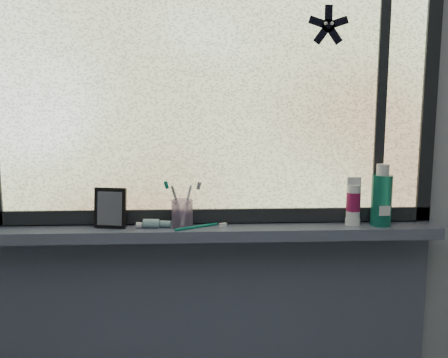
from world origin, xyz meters
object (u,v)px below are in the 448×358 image
object	(u,v)px
mouthwash_bottle	(382,195)
cream_tube	(353,200)
vanity_mirror	(110,208)
toothbrush_cup	(182,214)

from	to	relation	value
mouthwash_bottle	cream_tube	world-z (taller)	mouthwash_bottle
vanity_mirror	cream_tube	size ratio (longest dim) A/B	1.15
toothbrush_cup	mouthwash_bottle	distance (m)	0.71
cream_tube	vanity_mirror	bearing A→B (deg)	-179.91
vanity_mirror	cream_tube	world-z (taller)	cream_tube
toothbrush_cup	cream_tube	world-z (taller)	cream_tube
vanity_mirror	toothbrush_cup	bearing A→B (deg)	9.68
toothbrush_cup	mouthwash_bottle	world-z (taller)	mouthwash_bottle
toothbrush_cup	cream_tube	bearing A→B (deg)	0.75
toothbrush_cup	cream_tube	distance (m)	0.62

